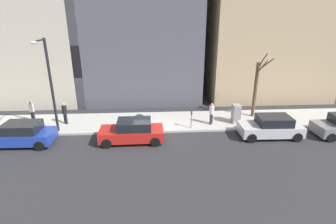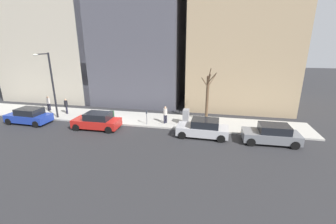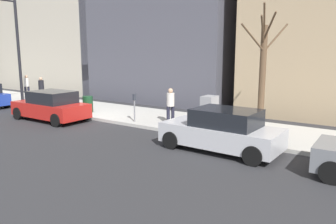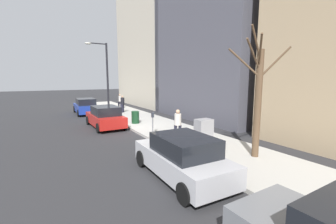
{
  "view_description": "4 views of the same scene",
  "coord_description": "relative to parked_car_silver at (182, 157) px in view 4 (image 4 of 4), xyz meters",
  "views": [
    {
      "loc": [
        -17.22,
        -0.19,
        7.97
      ],
      "look_at": [
        0.15,
        -1.27,
        1.55
      ],
      "focal_mm": 28.0,
      "sensor_mm": 36.0,
      "label": 1
    },
    {
      "loc": [
        -18.69,
        -9.07,
        7.55
      ],
      "look_at": [
        1.81,
        -4.77,
        1.06
      ],
      "focal_mm": 24.0,
      "sensor_mm": 36.0,
      "label": 2
    },
    {
      "loc": [
        -11.37,
        -13.2,
        3.46
      ],
      "look_at": [
        0.23,
        -5.13,
        0.88
      ],
      "focal_mm": 35.0,
      "sensor_mm": 36.0,
      "label": 3
    },
    {
      "loc": [
        -5.22,
        -14.53,
        3.42
      ],
      "look_at": [
        1.99,
        -2.14,
        1.29
      ],
      "focal_mm": 24.0,
      "sensor_mm": 36.0,
      "label": 4
    }
  ],
  "objects": [
    {
      "name": "ground_plane",
      "position": [
        1.06,
        8.35,
        -0.74
      ],
      "size": [
        120.0,
        120.0,
        0.0
      ],
      "primitive_type": "plane",
      "color": "#2B2B2D"
    },
    {
      "name": "sidewalk",
      "position": [
        3.06,
        8.35,
        -0.66
      ],
      "size": [
        4.0,
        36.0,
        0.15
      ],
      "primitive_type": "cube",
      "color": "#B2AFA8",
      "rests_on": "ground"
    },
    {
      "name": "parked_car_silver",
      "position": [
        0.0,
        0.0,
        0.0
      ],
      "size": [
        2.01,
        4.24,
        1.52
      ],
      "rotation": [
        0.0,
        0.0,
        -0.02
      ],
      "color": "#B7B7BC",
      "rests_on": "ground"
    },
    {
      "name": "parked_car_red",
      "position": [
        -0.14,
        9.54,
        0.0
      ],
      "size": [
        1.97,
        4.22,
        1.52
      ],
      "rotation": [
        0.0,
        0.0,
        0.01
      ],
      "color": "red",
      "rests_on": "ground"
    },
    {
      "name": "parked_car_blue",
      "position": [
        -0.17,
        16.75,
        0.0
      ],
      "size": [
        2.02,
        4.25,
        1.52
      ],
      "rotation": [
        0.0,
        0.0,
        -0.03
      ],
      "color": "#1E389E",
      "rests_on": "ground"
    },
    {
      "name": "parking_meter",
      "position": [
        1.51,
        5.34,
        0.24
      ],
      "size": [
        0.14,
        0.1,
        1.35
      ],
      "color": "slate",
      "rests_on": "sidewalk"
    },
    {
      "name": "utility_box",
      "position": [
        2.36,
        1.75,
        0.11
      ],
      "size": [
        0.83,
        0.61,
        1.43
      ],
      "color": "#A8A399",
      "rests_on": "sidewalk"
    },
    {
      "name": "streetlamp",
      "position": [
        1.34,
        15.0,
        3.28
      ],
      "size": [
        1.97,
        0.32,
        6.5
      ],
      "color": "black",
      "rests_on": "sidewalk"
    },
    {
      "name": "bare_tree",
      "position": [
        3.62,
        -0.12,
        1.88
      ],
      "size": [
        2.16,
        1.32,
        5.26
      ],
      "color": "brown",
      "rests_on": "sidewalk"
    },
    {
      "name": "trash_bin",
      "position": [
        1.96,
        9.15,
        -0.14
      ],
      "size": [
        0.56,
        0.56,
        0.9
      ],
      "primitive_type": "cylinder",
      "color": "#14381E",
      "rests_on": "sidewalk"
    },
    {
      "name": "pedestrian_near_meter",
      "position": [
        2.19,
        3.7,
        0.35
      ],
      "size": [
        0.37,
        0.36,
        1.66
      ],
      "rotation": [
        0.0,
        0.0,
        5.75
      ],
      "color": "#1E1E2D",
      "rests_on": "sidewalk"
    },
    {
      "name": "pedestrian_midblock",
      "position": [
        2.94,
        14.84,
        0.35
      ],
      "size": [
        0.36,
        0.36,
        1.66
      ],
      "rotation": [
        0.0,
        0.0,
        0.76
      ],
      "color": "#1E1E2D",
      "rests_on": "sidewalk"
    },
    {
      "name": "pedestrian_far_corner",
      "position": [
        3.54,
        17.52,
        0.35
      ],
      "size": [
        0.4,
        0.36,
        1.66
      ],
      "rotation": [
        0.0,
        0.0,
        6.2
      ],
      "color": "#1E1E2D",
      "rests_on": "sidewalk"
    },
    {
      "name": "office_tower_right",
      "position": [
        13.03,
        20.64,
        10.29
      ],
      "size": [
        12.94,
        12.94,
        22.06
      ],
      "primitive_type": "cube",
      "color": "#BCB29E",
      "rests_on": "ground"
    }
  ]
}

